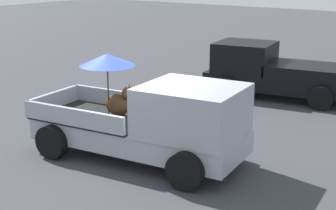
# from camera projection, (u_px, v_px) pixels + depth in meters

# --- Properties ---
(ground_plane) EXTENTS (80.00, 80.00, 0.00)m
(ground_plane) POSITION_uv_depth(u_px,v_px,m) (138.00, 158.00, 11.77)
(ground_plane) COLOR #38383D
(pickup_truck_main) EXTENTS (5.24, 2.75, 2.38)m
(pickup_truck_main) POSITION_uv_depth(u_px,v_px,m) (154.00, 121.00, 11.30)
(pickup_truck_main) COLOR black
(pickup_truck_main) RESTS_ON ground
(pickup_truck_red) EXTENTS (5.03, 2.79, 1.80)m
(pickup_truck_red) POSITION_uv_depth(u_px,v_px,m) (272.00, 71.00, 16.96)
(pickup_truck_red) COLOR black
(pickup_truck_red) RESTS_ON ground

